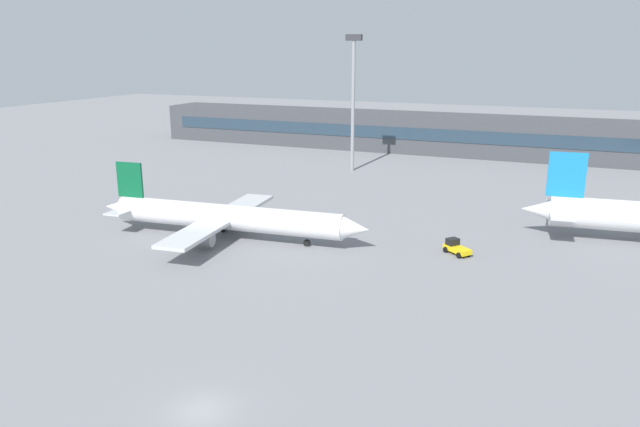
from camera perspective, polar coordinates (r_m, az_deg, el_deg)
ground_plane at (r=77.17m, az=5.47°, el=-2.75°), size 400.00×400.00×0.00m
terminal_building at (r=144.53m, az=14.11°, el=7.19°), size 159.08×12.13×9.00m
airplane_near at (r=78.58m, az=-8.63°, el=-0.38°), size 37.43×26.18×9.24m
baggage_tug_yellow at (r=74.31m, az=12.76°, el=-3.15°), size 3.75×3.42×1.75m
floodlight_tower_west at (r=120.49m, az=3.16°, el=11.25°), size 3.20×0.80×26.54m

